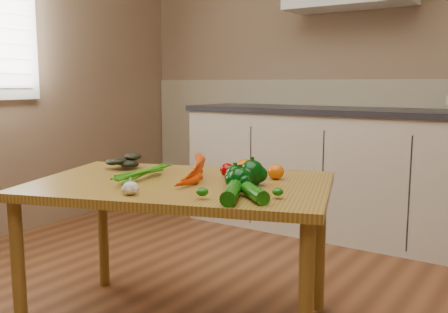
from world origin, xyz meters
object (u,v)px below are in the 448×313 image
carrot_bunch (177,174)px  zucchini_b (231,193)px  pepper_c (239,179)px  tomato_c (276,172)px  tomato_a (227,170)px  tomato_b (245,168)px  pepper_b (252,173)px  leafy_greens (123,160)px  pepper_a (235,175)px  garlic_bulb (131,188)px  zucchini_a (255,193)px  table (182,198)px

carrot_bunch → zucchini_b: 0.41m
pepper_c → tomato_c: pepper_c is taller
tomato_a → tomato_b: tomato_b is taller
pepper_b → zucchini_b: pepper_b is taller
pepper_c → zucchini_b: 0.16m
leafy_greens → tomato_c: bearing=14.5°
pepper_a → zucchini_b: 0.27m
leafy_greens → tomato_c: size_ratio=2.50×
garlic_bulb → tomato_c: (0.30, 0.57, 0.01)m
pepper_a → zucchini_b: pepper_a is taller
tomato_a → leafy_greens: bearing=-167.2°
zucchini_b → garlic_bulb: bearing=-159.3°
tomato_a → zucchini_b: 0.45m
carrot_bunch → zucchini_a: carrot_bunch is taller
tomato_a → tomato_b: bearing=47.6°
garlic_bulb → tomato_a: bearing=78.9°
table → pepper_c: size_ratio=15.91×
garlic_bulb → tomato_b: tomato_b is taller
table → pepper_a: pepper_a is taller
pepper_a → zucchini_a: (0.20, -0.18, -0.01)m
leafy_greens → table: bearing=-10.3°
carrot_bunch → leafy_greens: leafy_greens is taller
tomato_a → zucchini_b: tomato_a is taller
leafy_greens → tomato_a: 0.54m
pepper_a → zucchini_a: pepper_a is taller
pepper_c → zucchini_a: 0.17m
garlic_bulb → pepper_c: (0.30, 0.29, 0.02)m
carrot_bunch → leafy_greens: size_ratio=1.30×
tomato_c → carrot_bunch: bearing=-139.4°
pepper_a → pepper_c: bearing=-48.3°
pepper_a → pepper_b: 0.07m
tomato_c → zucchini_a: 0.41m
pepper_b → zucchini_a: 0.26m
pepper_a → tomato_a: bearing=133.2°
carrot_bunch → tomato_b: (0.17, 0.27, 0.01)m
pepper_b → tomato_a: bearing=151.8°
pepper_b → tomato_c: pepper_b is taller
tomato_c → tomato_b: bearing=-176.2°
leafy_greens → zucchini_a: bearing=-13.1°
pepper_b → garlic_bulb: bearing=-125.2°
leafy_greens → tomato_a: bearing=12.8°
pepper_c → tomato_c: 0.29m
tomato_c → zucchini_a: bearing=-72.4°
table → leafy_greens: 0.45m
pepper_b → zucchini_b: 0.28m
carrot_bunch → tomato_b: 0.32m
pepper_b → pepper_c: 0.12m
carrot_bunch → pepper_c: 0.32m
pepper_a → tomato_c: bearing=68.9°
tomato_a → pepper_c: bearing=-47.3°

